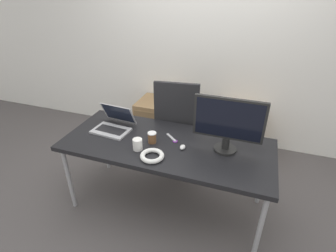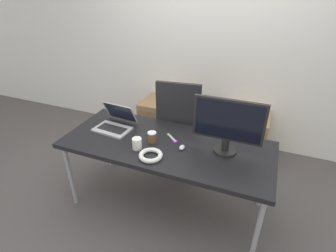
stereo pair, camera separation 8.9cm
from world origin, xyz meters
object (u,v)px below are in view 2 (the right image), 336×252
at_px(laptop_center, 115,123).
at_px(mouse, 182,148).
at_px(water_bottle, 163,94).
at_px(coffee_cup_white, 137,144).
at_px(monitor, 228,125).
at_px(coffee_cup_brown, 152,137).
at_px(cable_coil, 151,155).
at_px(cabinet_left, 163,120).
at_px(cabinet_right, 243,135).
at_px(office_chair, 181,135).

height_order(laptop_center, mouse, laptop_center).
distance_m(water_bottle, laptop_center, 1.10).
bearing_deg(coffee_cup_white, monitor, 18.48).
distance_m(coffee_cup_brown, cable_coil, 0.23).
bearing_deg(cabinet_left, cabinet_right, 0.00).
relative_size(water_bottle, laptop_center, 0.62).
relative_size(office_chair, laptop_center, 3.16).
xyz_separation_m(mouse, coffee_cup_white, (-0.35, -0.13, 0.03)).
bearing_deg(coffee_cup_white, cabinet_right, 60.81).
relative_size(coffee_cup_white, cable_coil, 0.51).
xyz_separation_m(monitor, mouse, (-0.34, -0.10, -0.24)).
distance_m(cabinet_left, cable_coil, 1.55).
xyz_separation_m(laptop_center, cable_coil, (0.52, -0.31, -0.03)).
xyz_separation_m(office_chair, cabinet_left, (-0.45, 0.55, -0.16)).
bearing_deg(office_chair, cable_coil, -87.39).
distance_m(office_chair, coffee_cup_white, 0.86).
relative_size(cabinet_right, cable_coil, 2.88).
relative_size(cabinet_left, water_bottle, 2.51).
xyz_separation_m(water_bottle, coffee_cup_white, (0.33, -1.33, 0.11)).
height_order(cabinet_right, mouse, mouse).
distance_m(cabinet_right, mouse, 1.34).
distance_m(monitor, coffee_cup_brown, 0.66).
xyz_separation_m(laptop_center, mouse, (0.71, -0.11, -0.03)).
bearing_deg(office_chair, cabinet_right, 41.25).
xyz_separation_m(office_chair, monitor, (0.57, -0.55, 0.54)).
xyz_separation_m(office_chair, coffee_cup_brown, (-0.05, -0.64, 0.34)).
xyz_separation_m(monitor, coffee_cup_white, (-0.69, -0.23, -0.20)).
bearing_deg(coffee_cup_brown, cable_coil, -67.77).
distance_m(water_bottle, coffee_cup_brown, 1.26).
distance_m(cabinet_right, coffee_cup_brown, 1.45).
bearing_deg(cabinet_right, water_bottle, 179.88).
relative_size(cabinet_left, mouse, 8.23).
relative_size(office_chair, water_bottle, 5.06).
xyz_separation_m(cabinet_right, cable_coil, (-0.59, -1.40, 0.46)).
distance_m(cabinet_right, laptop_center, 1.63).
relative_size(water_bottle, coffee_cup_brown, 2.28).
distance_m(mouse, coffee_cup_brown, 0.28).
relative_size(cabinet_right, coffee_cup_brown, 5.72).
xyz_separation_m(cabinet_right, coffee_cup_brown, (-0.67, -1.19, 0.49)).
xyz_separation_m(cabinet_left, cable_coil, (0.48, -1.40, 0.46)).
bearing_deg(cable_coil, mouse, 46.31).
distance_m(cabinet_left, coffee_cup_white, 1.46).
bearing_deg(cabinet_right, cable_coil, -112.67).
relative_size(cabinet_right, mouse, 8.23).
relative_size(cabinet_right, monitor, 1.00).
distance_m(coffee_cup_white, cable_coil, 0.18).
height_order(water_bottle, coffee_cup_white, coffee_cup_white).
xyz_separation_m(cabinet_left, coffee_cup_white, (0.33, -1.33, 0.49)).
bearing_deg(office_chair, cabinet_left, 129.13).
relative_size(water_bottle, mouse, 3.28).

